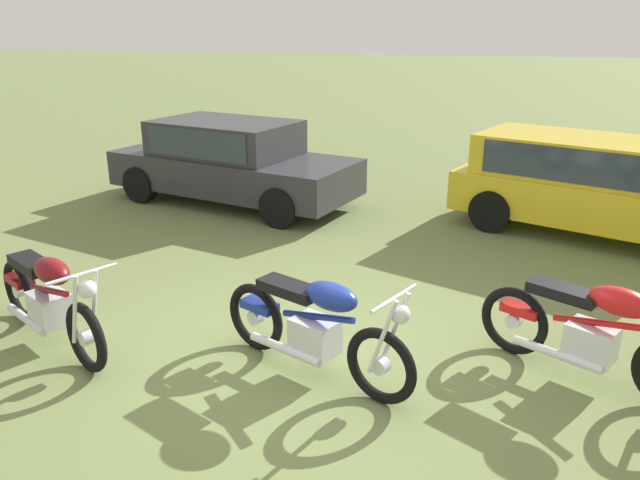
% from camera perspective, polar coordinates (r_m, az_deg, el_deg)
% --- Properties ---
extents(ground_plane, '(120.00, 120.00, 0.00)m').
position_cam_1_polar(ground_plane, '(5.89, -1.02, -11.19)').
color(ground_plane, olive).
extents(motorcycle_maroon, '(1.95, 1.22, 1.02)m').
position_cam_1_polar(motorcycle_maroon, '(6.52, -23.93, -5.04)').
color(motorcycle_maroon, black).
rests_on(motorcycle_maroon, ground).
extents(motorcycle_blue, '(1.98, 1.06, 1.02)m').
position_cam_1_polar(motorcycle_blue, '(5.46, -0.46, -8.01)').
color(motorcycle_blue, black).
rests_on(motorcycle_blue, ground).
extents(motorcycle_red, '(1.88, 1.18, 1.02)m').
position_cam_1_polar(motorcycle_red, '(5.86, 24.04, -7.82)').
color(motorcycle_red, black).
rests_on(motorcycle_red, ground).
extents(car_charcoal, '(4.61, 2.67, 1.43)m').
position_cam_1_polar(car_charcoal, '(10.88, -8.35, 7.59)').
color(car_charcoal, '#2D2D33').
rests_on(car_charcoal, ground).
extents(car_yellow, '(4.76, 3.13, 1.43)m').
position_cam_1_polar(car_yellow, '(9.94, 24.67, 5.10)').
color(car_yellow, gold).
rests_on(car_yellow, ground).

